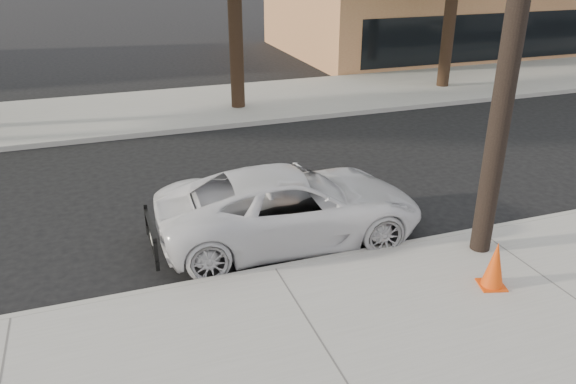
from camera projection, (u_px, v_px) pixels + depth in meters
name	position (u px, v px, depth m)	size (l,w,h in m)	color
ground	(242.00, 221.00, 11.16)	(120.00, 120.00, 0.00)	black
near_sidewalk	(326.00, 355.00, 7.42)	(90.00, 4.40, 0.15)	gray
far_sidewalk	(174.00, 109.00, 18.45)	(90.00, 5.00, 0.15)	gray
curb_near	(275.00, 271.00, 9.32)	(90.00, 0.12, 0.16)	#9E9B93
building_main	(459.00, 8.00, 28.99)	(18.00, 10.00, 4.00)	#B16B49
police_cruiser	(291.00, 205.00, 10.24)	(2.24, 4.85, 1.35)	silver
traffic_cone	(495.00, 265.00, 8.63)	(0.49, 0.49, 0.76)	#DD440B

